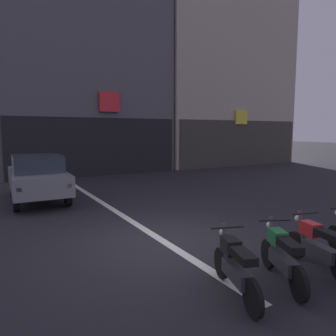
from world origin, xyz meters
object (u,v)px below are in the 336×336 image
Objects in this scene: car_grey_crossing_near at (38,176)px; motorcycle_green_row_left_mid at (282,255)px; motorcycle_red_row_centre at (317,245)px; motorcycle_black_row_leftmost at (235,266)px.

motorcycle_green_row_left_mid is (2.64, -8.43, -0.43)m from car_grey_crossing_near.
motorcycle_red_row_centre is at bearing -67.01° from car_grey_crossing_near.
car_grey_crossing_near reaches higher than motorcycle_red_row_centre.
motorcycle_green_row_left_mid is at bearing -72.60° from car_grey_crossing_near.
motorcycle_black_row_leftmost is 1.87m from motorcycle_red_row_centre.
motorcycle_black_row_leftmost is 1.04× the size of motorcycle_green_row_left_mid.
car_grey_crossing_near is 2.52× the size of motorcycle_red_row_centre.
motorcycle_green_row_left_mid is (0.94, -0.08, 0.00)m from motorcycle_black_row_leftmost.
motorcycle_black_row_leftmost is at bearing 177.90° from motorcycle_red_row_centre.
motorcycle_black_row_leftmost is 0.98× the size of motorcycle_red_row_centre.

